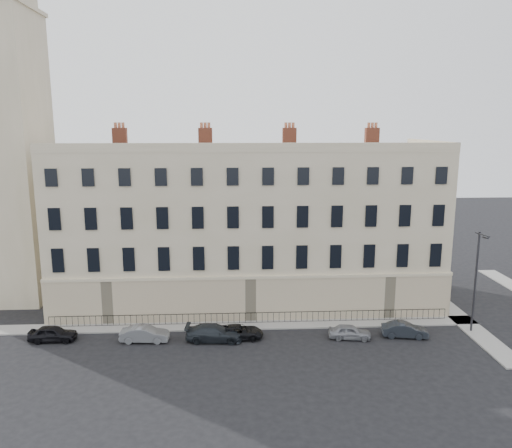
{
  "coord_description": "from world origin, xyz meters",
  "views": [
    {
      "loc": [
        -7.8,
        -36.07,
        17.32
      ],
      "look_at": [
        -5.3,
        10.0,
        8.08
      ],
      "focal_mm": 35.0,
      "sensor_mm": 36.0,
      "label": 1
    }
  ],
  "objects_px": {
    "car_a": "(53,334)",
    "car_c": "(214,333)",
    "car_b": "(145,334)",
    "car_f": "(405,330)",
    "car_e": "(350,332)",
    "car_d": "(239,332)",
    "streetlamp": "(476,278)"
  },
  "relations": [
    {
      "from": "car_d",
      "to": "streetlamp",
      "type": "xyz_separation_m",
      "value": [
        19.71,
        0.1,
        4.29
      ]
    },
    {
      "from": "car_d",
      "to": "car_f",
      "type": "xyz_separation_m",
      "value": [
        13.71,
        -0.48,
        0.06
      ]
    },
    {
      "from": "car_d",
      "to": "car_e",
      "type": "xyz_separation_m",
      "value": [
        9.1,
        -0.56,
        0.03
      ]
    },
    {
      "from": "car_b",
      "to": "car_e",
      "type": "bearing_deg",
      "value": -88.66
    },
    {
      "from": "car_b",
      "to": "car_f",
      "type": "bearing_deg",
      "value": -88.17
    },
    {
      "from": "streetlamp",
      "to": "car_c",
      "type": "bearing_deg",
      "value": 170.3
    },
    {
      "from": "car_c",
      "to": "car_e",
      "type": "distance_m",
      "value": 11.12
    },
    {
      "from": "car_a",
      "to": "car_e",
      "type": "height_order",
      "value": "car_a"
    },
    {
      "from": "streetlamp",
      "to": "car_d",
      "type": "bearing_deg",
      "value": 169.37
    },
    {
      "from": "car_b",
      "to": "car_f",
      "type": "relative_size",
      "value": 1.04
    },
    {
      "from": "car_c",
      "to": "car_d",
      "type": "height_order",
      "value": "car_c"
    },
    {
      "from": "car_a",
      "to": "car_e",
      "type": "xyz_separation_m",
      "value": [
        24.22,
        -0.85,
        -0.06
      ]
    },
    {
      "from": "car_c",
      "to": "car_f",
      "type": "relative_size",
      "value": 1.24
    },
    {
      "from": "car_a",
      "to": "car_d",
      "type": "height_order",
      "value": "car_a"
    },
    {
      "from": "car_f",
      "to": "streetlamp",
      "type": "xyz_separation_m",
      "value": [
        6.0,
        0.58,
        4.23
      ]
    },
    {
      "from": "car_a",
      "to": "streetlamp",
      "type": "height_order",
      "value": "streetlamp"
    },
    {
      "from": "car_c",
      "to": "car_f",
      "type": "height_order",
      "value": "car_c"
    },
    {
      "from": "car_b",
      "to": "streetlamp",
      "type": "relative_size",
      "value": 0.45
    },
    {
      "from": "car_a",
      "to": "car_e",
      "type": "distance_m",
      "value": 24.23
    },
    {
      "from": "car_b",
      "to": "car_e",
      "type": "xyz_separation_m",
      "value": [
        16.75,
        -0.36,
        -0.05
      ]
    },
    {
      "from": "car_b",
      "to": "car_f",
      "type": "xyz_separation_m",
      "value": [
        21.36,
        -0.28,
        -0.03
      ]
    },
    {
      "from": "car_c",
      "to": "car_a",
      "type": "bearing_deg",
      "value": 91.52
    },
    {
      "from": "car_d",
      "to": "car_e",
      "type": "bearing_deg",
      "value": -92.61
    },
    {
      "from": "car_e",
      "to": "car_f",
      "type": "bearing_deg",
      "value": -80.51
    },
    {
      "from": "car_b",
      "to": "streetlamp",
      "type": "bearing_deg",
      "value": -86.78
    },
    {
      "from": "car_e",
      "to": "car_f",
      "type": "distance_m",
      "value": 4.61
    },
    {
      "from": "car_a",
      "to": "car_b",
      "type": "distance_m",
      "value": 7.48
    },
    {
      "from": "car_f",
      "to": "car_e",
      "type": "bearing_deg",
      "value": 100.44
    },
    {
      "from": "car_a",
      "to": "car_b",
      "type": "xyz_separation_m",
      "value": [
        7.47,
        -0.48,
        -0.0
      ]
    },
    {
      "from": "car_a",
      "to": "car_c",
      "type": "xyz_separation_m",
      "value": [
        13.1,
        -0.65,
        0.03
      ]
    },
    {
      "from": "car_a",
      "to": "streetlamp",
      "type": "distance_m",
      "value": 35.08
    },
    {
      "from": "car_a",
      "to": "car_b",
      "type": "bearing_deg",
      "value": -93.45
    }
  ]
}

